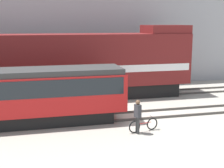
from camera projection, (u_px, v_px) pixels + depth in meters
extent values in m
plane|color=#9E998C|center=(126.00, 114.00, 18.72)|extent=(120.00, 120.00, 0.00)
cube|color=#47423D|center=(132.00, 119.00, 17.46)|extent=(60.00, 0.07, 0.14)
cube|color=#47423D|center=(125.00, 112.00, 18.83)|extent=(60.00, 0.07, 0.14)
cube|color=#47423D|center=(110.00, 98.00, 22.44)|extent=(60.00, 0.07, 0.14)
cube|color=#47423D|center=(106.00, 94.00, 23.81)|extent=(60.00, 0.07, 0.14)
cube|color=#99999E|center=(91.00, 23.00, 28.89)|extent=(39.13, 6.00, 10.76)
cube|color=black|center=(57.00, 93.00, 22.16)|extent=(17.70, 2.55, 1.00)
cube|color=maroon|center=(56.00, 60.00, 21.72)|extent=(19.23, 3.00, 3.62)
cube|color=white|center=(56.00, 68.00, 21.82)|extent=(18.85, 3.04, 0.50)
cube|color=maroon|center=(165.00, 29.00, 23.21)|extent=(3.00, 2.85, 0.60)
cube|color=black|center=(19.00, 119.00, 16.66)|extent=(9.99, 2.00, 0.70)
cube|color=red|center=(18.00, 94.00, 16.40)|extent=(11.35, 2.50, 2.00)
cube|color=#1E2328|center=(17.00, 86.00, 16.31)|extent=(10.90, 2.54, 0.90)
cube|color=#333333|center=(16.00, 73.00, 16.17)|extent=(11.13, 2.38, 0.30)
torus|color=black|center=(152.00, 124.00, 15.92)|extent=(0.63, 0.20, 0.64)
torus|color=black|center=(134.00, 127.00, 15.46)|extent=(0.63, 0.20, 0.64)
cylinder|color=#B21E1E|center=(143.00, 123.00, 15.67)|extent=(0.88, 0.23, 0.04)
cylinder|color=#B21E1E|center=(137.00, 124.00, 15.50)|extent=(0.03, 0.03, 0.29)
cylinder|color=#262626|center=(152.00, 117.00, 15.85)|extent=(0.12, 0.43, 0.02)
cylinder|color=#333333|center=(137.00, 125.00, 15.42)|extent=(0.11, 0.11, 0.84)
cylinder|color=#333333|center=(138.00, 126.00, 15.28)|extent=(0.11, 0.11, 0.84)
cube|color=#333338|center=(138.00, 111.00, 15.20)|extent=(0.29, 0.40, 0.65)
sphere|color=brown|center=(138.00, 102.00, 15.12)|extent=(0.23, 0.23, 0.23)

